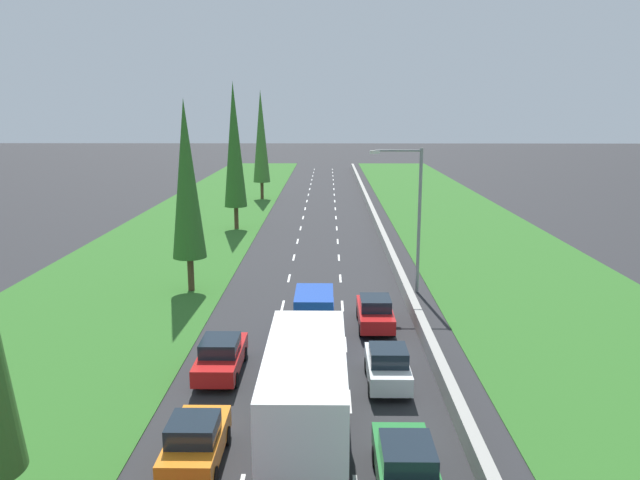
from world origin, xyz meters
TOP-DOWN VIEW (x-y plane):
  - ground_plane at (0.00, 60.00)m, footprint 300.00×300.00m
  - grass_verge_left at (-12.65, 60.00)m, footprint 14.00×140.00m
  - grass_verge_right at (14.35, 60.00)m, footprint 14.00×140.00m
  - median_barrier at (5.70, 60.00)m, footprint 0.44×120.00m
  - lane_markings at (0.00, 60.00)m, footprint 3.64×116.00m
  - green_sedan_right_lane at (3.25, 15.17)m, footprint 1.82×4.50m
  - white_hatchback_right_lane at (3.38, 22.54)m, footprint 1.74×3.90m
  - red_sedan_right_lane at (3.39, 29.56)m, footprint 1.82×4.50m
  - white_box_truck_centre_lane at (0.22, 16.99)m, footprint 2.46×9.40m
  - orange_hatchback_left_lane at (-3.34, 16.50)m, footprint 1.74×3.90m
  - blue_van_centre_lane at (0.25, 26.66)m, footprint 1.96×4.90m
  - red_sedan_left_lane at (-3.73, 23.56)m, footprint 1.82×4.50m
  - poplar_tree_second at (-7.75, 35.98)m, footprint 2.10×2.10m
  - poplar_tree_third at (-7.90, 56.63)m, footprint 2.15×2.15m
  - poplar_tree_fourth at (-7.56, 76.92)m, footprint 2.14×2.14m
  - street_light_mast at (6.16, 35.90)m, footprint 3.20×0.28m

SIDE VIEW (x-z plane):
  - ground_plane at x=0.00m, z-range 0.00..0.00m
  - lane_markings at x=0.00m, z-range 0.00..0.01m
  - grass_verge_left at x=-12.65m, z-range 0.00..0.04m
  - grass_verge_right at x=14.35m, z-range 0.00..0.04m
  - median_barrier at x=5.70m, z-range 0.00..0.85m
  - green_sedan_right_lane at x=3.25m, z-range -0.01..1.63m
  - red_sedan_right_lane at x=3.39m, z-range -0.01..1.63m
  - red_sedan_left_lane at x=-3.73m, z-range -0.01..1.63m
  - white_hatchback_right_lane at x=3.38m, z-range -0.02..1.70m
  - orange_hatchback_left_lane at x=-3.34m, z-range -0.02..1.70m
  - blue_van_centre_lane at x=0.25m, z-range -0.01..2.81m
  - white_box_truck_centre_lane at x=0.22m, z-range 0.09..4.27m
  - street_light_mast at x=6.16m, z-range 0.73..9.73m
  - poplar_tree_second at x=-7.75m, z-range 1.05..13.02m
  - poplar_tree_fourth at x=-7.56m, z-range 1.05..14.78m
  - poplar_tree_third at x=-7.90m, z-range 1.05..14.91m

